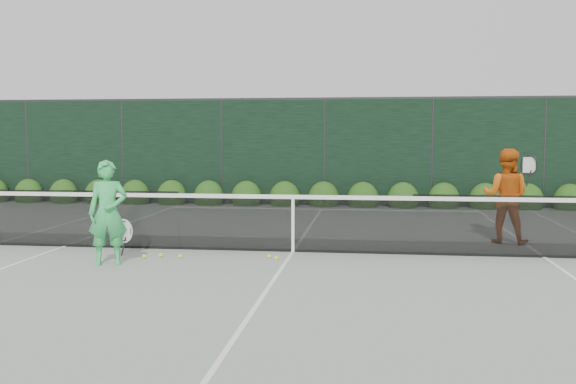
# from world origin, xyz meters

# --- Properties ---
(ground) EXTENTS (80.00, 80.00, 0.00)m
(ground) POSITION_xyz_m (0.00, 0.00, 0.00)
(ground) COLOR gray
(ground) RESTS_ON ground
(tennis_net) EXTENTS (12.90, 0.10, 1.07)m
(tennis_net) POSITION_xyz_m (-0.02, 0.00, 0.53)
(tennis_net) COLOR black
(tennis_net) RESTS_ON ground
(player_woman) EXTENTS (0.69, 0.54, 1.61)m
(player_woman) POSITION_xyz_m (-2.69, -1.41, 0.80)
(player_woman) COLOR #38C05F
(player_woman) RESTS_ON ground
(player_man) EXTENTS (1.02, 0.90, 1.75)m
(player_man) POSITION_xyz_m (3.78, 1.45, 0.87)
(player_man) COLOR #D35C11
(player_man) RESTS_ON ground
(court_lines) EXTENTS (11.03, 23.83, 0.01)m
(court_lines) POSITION_xyz_m (0.00, 0.00, 0.01)
(court_lines) COLOR white
(court_lines) RESTS_ON ground
(windscreen_fence) EXTENTS (32.00, 21.07, 3.06)m
(windscreen_fence) POSITION_xyz_m (0.00, -2.71, 1.51)
(windscreen_fence) COLOR black
(windscreen_fence) RESTS_ON ground
(hedge_row) EXTENTS (31.66, 0.65, 0.94)m
(hedge_row) POSITION_xyz_m (-0.00, 7.15, 0.23)
(hedge_row) COLOR #16340E
(hedge_row) RESTS_ON ground
(tennis_balls) EXTENTS (2.20, 0.34, 0.07)m
(tennis_balls) POSITION_xyz_m (-1.33, -0.76, 0.03)
(tennis_balls) COLOR #E2F035
(tennis_balls) RESTS_ON ground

